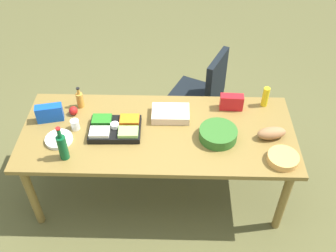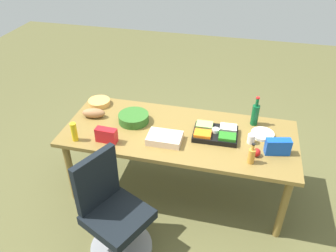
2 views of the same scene
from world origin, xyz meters
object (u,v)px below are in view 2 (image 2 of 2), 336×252
chip_bag_red (106,135)px  veggie_tray (215,133)px  paper_cup (251,139)px  mustard_bottle (74,132)px  salad_bowl (134,118)px  bread_loaf (94,113)px  chip_bowl (99,102)px  sheet_cake (165,138)px  paper_plate_stack (262,134)px  office_chair (114,218)px  wine_bottle (255,114)px  chip_bag_blue (278,147)px  dressing_bottle (251,155)px  apple_red (256,152)px  conference_table (179,138)px

chip_bag_red → veggie_tray: size_ratio=0.47×
paper_cup → chip_bag_red: bearing=-167.4°
chip_bag_red → mustard_bottle: mustard_bottle is taller
salad_bowl → veggie_tray: salad_bowl is taller
bread_loaf → chip_bowl: bearing=101.2°
paper_cup → veggie_tray: 0.34m
sheet_cake → paper_plate_stack: bearing=19.3°
office_chair → sheet_cake: office_chair is taller
wine_bottle → paper_cup: bearing=-93.1°
mustard_bottle → chip_bag_blue: mustard_bottle is taller
dressing_bottle → chip_bowl: (-1.67, 0.61, -0.05)m
salad_bowl → veggie_tray: size_ratio=0.72×
bread_loaf → sheet_cake: bearing=-15.9°
chip_bag_red → apple_red: (1.37, 0.11, -0.03)m
chip_bag_red → wine_bottle: bearing=24.9°
mustard_bottle → dressing_bottle: dressing_bottle is taller
office_chair → paper_cup: size_ratio=10.97×
chip_bag_blue → paper_plate_stack: 0.29m
veggie_tray → apple_red: (0.39, -0.21, 0.00)m
mustard_bottle → chip_bag_red: bearing=9.7°
sheet_cake → chip_bowl: bearing=150.8°
chip_bag_red → salad_bowl: chip_bag_red is taller
salad_bowl → dressing_bottle: dressing_bottle is taller
salad_bowl → bread_loaf: (-0.43, -0.02, 0.01)m
paper_cup → salad_bowl: bearing=176.0°
salad_bowl → conference_table: bearing=-8.0°
bread_loaf → chip_bag_blue: bearing=-5.3°
conference_table → dressing_bottle: 0.77m
mustard_bottle → dressing_bottle: bearing=2.1°
paper_cup → mustard_bottle: 1.65m
mustard_bottle → chip_bowl: size_ratio=0.78×
office_chair → paper_plate_stack: 1.59m
chip_bag_blue → wine_bottle: size_ratio=0.71×
chip_bag_blue → veggie_tray: chip_bag_blue is taller
paper_cup → chip_bag_blue: 0.26m
bread_loaf → wine_bottle: size_ratio=0.77×
chip_bag_blue → salad_bowl: bearing=172.5°
chip_bag_red → veggie_tray: (0.98, 0.32, -0.03)m
chip_bowl → paper_plate_stack: size_ratio=1.09×
sheet_cake → veggie_tray: (0.45, 0.19, 0.00)m
chip_bag_blue → veggie_tray: 0.58m
mustard_bottle → paper_plate_stack: 1.79m
conference_table → paper_cup: (0.69, -0.01, 0.12)m
office_chair → mustard_bottle: office_chair is taller
sheet_cake → paper_plate_stack: sheet_cake is taller
salad_bowl → chip_bag_blue: bearing=-7.5°
chip_bag_blue → salad_bowl: chip_bag_blue is taller
paper_cup → chip_bowl: size_ratio=0.38×
conference_table → office_chair: 0.99m
wine_bottle → dressing_bottle: bearing=-90.8°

